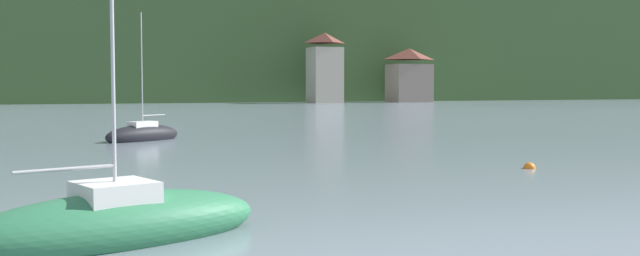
% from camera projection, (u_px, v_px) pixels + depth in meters
% --- Properties ---
extents(wooded_hillside, '(352.00, 61.53, 50.30)m').
position_uv_depth(wooded_hillside, '(191.00, 54.00, 138.61)').
color(wooded_hillside, '#38562D').
rests_on(wooded_hillside, ground_plane).
extents(shore_building_west, '(4.55, 4.68, 10.25)m').
position_uv_depth(shore_building_west, '(325.00, 69.00, 104.27)').
color(shore_building_west, '#BCB29E').
rests_on(shore_building_west, ground_plane).
extents(shore_building_westcentral, '(6.18, 5.13, 8.23)m').
position_uv_depth(shore_building_westcentral, '(409.00, 76.00, 109.28)').
color(shore_building_westcentral, gray).
rests_on(shore_building_westcentral, ground_plane).
extents(sailboat_mid_0, '(4.06, 3.24, 6.17)m').
position_uv_depth(sailboat_mid_0, '(143.00, 135.00, 32.90)').
color(sailboat_mid_0, black).
rests_on(sailboat_mid_0, ground_plane).
extents(sailboat_near_6, '(5.44, 3.29, 6.61)m').
position_uv_depth(sailboat_near_6, '(116.00, 224.00, 11.60)').
color(sailboat_near_6, '#2D754C').
rests_on(sailboat_near_6, ground_plane).
extents(mooring_buoy_near, '(0.38, 0.38, 0.38)m').
position_uv_depth(mooring_buoy_near, '(529.00, 168.00, 21.90)').
color(mooring_buoy_near, orange).
rests_on(mooring_buoy_near, ground_plane).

